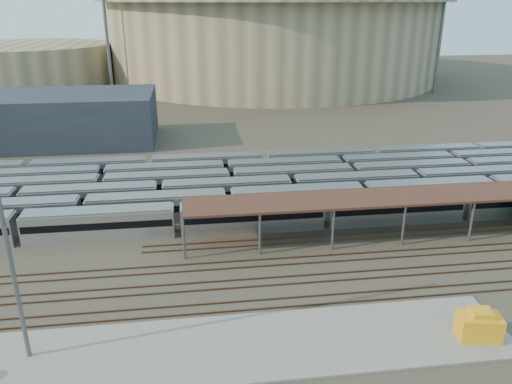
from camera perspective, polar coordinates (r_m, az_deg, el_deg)
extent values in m
plane|color=#383026|center=(56.83, 0.05, -7.73)|extent=(420.00, 420.00, 0.00)
cube|color=gray|center=(43.89, -3.98, -17.39)|extent=(50.00, 9.00, 0.20)
cube|color=silver|center=(62.84, -8.96, -3.23)|extent=(112.00, 2.90, 3.60)
cube|color=silver|center=(66.82, -3.18, -1.48)|extent=(112.00, 2.90, 3.60)
cube|color=silver|center=(71.96, 4.18, 0.18)|extent=(112.00, 2.90, 3.60)
cube|color=silver|center=(74.71, -2.85, 1.00)|extent=(112.00, 2.90, 3.60)
cube|color=silver|center=(78.62, -3.47, 2.03)|extent=(112.00, 2.90, 3.60)
cube|color=silver|center=(83.30, 0.99, 3.16)|extent=(112.00, 2.90, 3.60)
cylinder|color=#5A5A5F|center=(56.45, -8.24, -5.31)|extent=(0.30, 0.30, 5.00)
cylinder|color=#5A5A5F|center=(61.34, -8.24, -3.09)|extent=(0.30, 0.30, 5.00)
cylinder|color=#5A5A5F|center=(56.90, 0.44, -4.86)|extent=(0.30, 0.30, 5.00)
cylinder|color=#5A5A5F|center=(61.76, -0.26, -2.69)|extent=(0.30, 0.30, 5.00)
cylinder|color=#5A5A5F|center=(58.61, 8.79, -4.31)|extent=(0.30, 0.30, 5.00)
cylinder|color=#5A5A5F|center=(63.34, 7.46, -2.25)|extent=(0.30, 0.30, 5.00)
cylinder|color=#5A5A5F|center=(61.49, 16.50, -3.73)|extent=(0.30, 0.30, 5.00)
cylinder|color=#5A5A5F|center=(66.01, 14.67, -1.80)|extent=(0.30, 0.30, 5.00)
cylinder|color=#5A5A5F|center=(65.36, 23.40, -3.15)|extent=(0.30, 0.30, 5.00)
cylinder|color=#5A5A5F|center=(69.63, 21.22, -1.37)|extent=(0.30, 0.30, 5.00)
cylinder|color=#5A5A5F|center=(74.08, 27.06, -0.97)|extent=(0.30, 0.30, 5.00)
cube|color=#391D17|center=(64.53, 19.29, -0.32)|extent=(60.00, 6.00, 0.30)
cube|color=#4C3323|center=(55.27, 0.29, -8.51)|extent=(170.00, 0.12, 0.18)
cube|color=#4C3323|center=(56.57, 0.08, -7.77)|extent=(170.00, 0.12, 0.18)
cube|color=#4C3323|center=(51.87, 0.91, -10.67)|extent=(170.00, 0.12, 0.18)
cube|color=#4C3323|center=(53.13, 0.67, -9.82)|extent=(170.00, 0.12, 0.18)
cube|color=#4C3323|center=(48.55, 1.63, -13.12)|extent=(170.00, 0.12, 0.18)
cube|color=#4C3323|center=(49.78, 1.35, -12.16)|extent=(170.00, 0.12, 0.18)
cylinder|color=#988867|center=(192.48, 1.91, 17.03)|extent=(116.00, 116.00, 28.00)
cylinder|color=#988867|center=(188.23, -24.74, 12.96)|extent=(56.00, 56.00, 14.00)
cube|color=#1E232D|center=(110.43, -22.56, 7.75)|extent=(42.00, 20.00, 10.00)
cylinder|color=#5A5A5F|center=(161.35, -16.70, 16.87)|extent=(1.00, 1.00, 36.00)
cylinder|color=#5A5A5F|center=(168.18, 20.36, 16.60)|extent=(1.00, 1.00, 36.00)
cylinder|color=#5A5A5F|center=(209.61, -9.02, 18.22)|extent=(1.00, 1.00, 36.00)
cylinder|color=#5A5A5F|center=(41.59, -26.61, -5.03)|extent=(0.36, 0.36, 20.88)
cube|color=orange|center=(48.12, 24.12, -13.84)|extent=(3.82, 2.77, 2.17)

